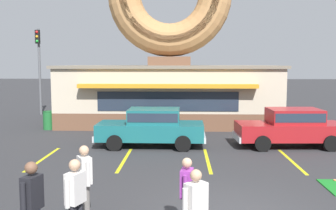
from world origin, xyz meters
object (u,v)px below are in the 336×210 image
Objects in this scene: traffic_light_pole at (39,60)px; car_teal at (152,126)px; pedestrian_hooded_kid at (75,198)px; pedestrian_leather_jacket_man at (196,209)px; trash_bin at (48,120)px; pedestrian_blue_sweater_man at (32,203)px; pedestrian_beanie_man at (187,192)px; car_red at (292,126)px; pedestrian_clipboard_woman at (85,178)px.

car_teal is at bearing -50.24° from traffic_light_pole.
pedestrian_leather_jacket_man is at bearing -9.83° from pedestrian_hooded_kid.
pedestrian_hooded_kid reaches higher than car_teal.
pedestrian_leather_jacket_man reaches higher than trash_bin.
pedestrian_beanie_man is (2.79, 1.01, -0.10)m from pedestrian_blue_sweater_man.
pedestrian_hooded_kid is at bearing -68.98° from trash_bin.
traffic_light_pole is at bearing 117.83° from pedestrian_beanie_man.
trash_bin is at bearing 161.27° from car_red.
car_teal is (-5.83, -0.17, 0.00)m from car_red.
pedestrian_leather_jacket_man is (2.94, 0.02, -0.08)m from pedestrian_blue_sweater_man.
traffic_light_pole is at bearing 129.76° from car_teal.
pedestrian_leather_jacket_man is at bearing -61.58° from trash_bin.
pedestrian_clipboard_woman is at bearing -96.67° from car_teal.
car_red and car_teal have the same top height.
pedestrian_beanie_man is at bearing -117.47° from car_red.
pedestrian_clipboard_woman is 1.71× the size of trash_bin.
car_teal is 9.54m from pedestrian_blue_sweater_man.
pedestrian_hooded_kid reaches higher than trash_bin.
pedestrian_blue_sweater_man is 14.24m from trash_bin.
pedestrian_hooded_kid is 1.06× the size of pedestrian_beanie_man.
pedestrian_clipboard_woman is (-6.74, -7.89, 0.05)m from car_red.
trash_bin is (-11.64, 3.95, -0.37)m from car_red.
car_red is at bearing 62.53° from pedestrian_beanie_man.
traffic_light_pole is (-2.61, 6.00, 3.21)m from trash_bin.
pedestrian_beanie_man is at bearing -62.17° from traffic_light_pole.
pedestrian_leather_jacket_man is (1.52, -9.41, 0.02)m from car_teal.
pedestrian_blue_sweater_man reaches higher than car_red.
car_red is 12.29m from trash_bin.
pedestrian_clipboard_woman reaches higher than trash_bin.
pedestrian_hooded_kid is 2.31m from pedestrian_leather_jacket_man.
pedestrian_hooded_kid is 1.72× the size of trash_bin.
pedestrian_beanie_man is (1.37, -8.42, -0.01)m from car_teal.
pedestrian_beanie_man is at bearing -60.23° from trash_bin.
trash_bin is (-4.38, 13.54, -0.47)m from pedestrian_blue_sweater_man.
car_red is 5.84m from car_teal.
car_teal is 13.46m from traffic_light_pole.
pedestrian_clipboard_woman is (-0.15, 1.29, -0.01)m from pedestrian_hooded_kid.
traffic_light_pole is (-9.93, 19.52, 2.82)m from pedestrian_leather_jacket_man.
pedestrian_clipboard_woman is 1.06× the size of pedestrian_beanie_man.
traffic_light_pole is at bearing 116.96° from pedestrian_leather_jacket_man.
car_teal is at bearing 81.40° from pedestrian_blue_sweater_man.
pedestrian_blue_sweater_man is 20.94m from traffic_light_pole.
pedestrian_clipboard_woman reaches higher than pedestrian_beanie_man.
traffic_light_pole is at bearing 111.82° from pedestrian_hooded_kid.
car_teal reaches higher than pedestrian_beanie_man.
pedestrian_hooded_kid is 1.01× the size of pedestrian_clipboard_woman.
pedestrian_blue_sweater_man reaches higher than pedestrian_beanie_man.
car_teal is at bearing 85.21° from pedestrian_hooded_kid.
trash_bin is at bearing 118.42° from pedestrian_leather_jacket_man.
pedestrian_leather_jacket_man is at bearing -34.85° from pedestrian_clipboard_woman.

